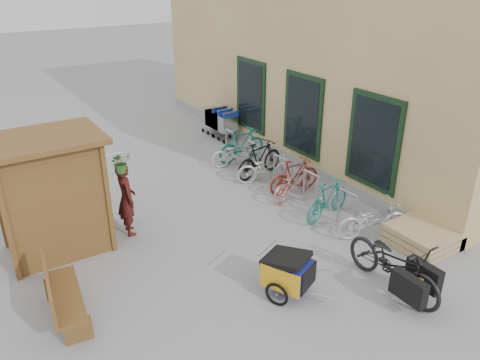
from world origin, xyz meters
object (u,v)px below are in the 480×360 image
bench (59,294)px  child_trailer (288,271)px  bike_0 (373,219)px  person_kiosk (126,199)px  bike_1 (328,199)px  bike_3 (294,176)px  pallet_stack (420,237)px  bike_4 (266,168)px  cargo_bike (395,264)px  bike_5 (260,159)px  shopping_carts (219,119)px  bike_6 (238,153)px  bike_7 (242,145)px  bike_2 (293,182)px  kiosk (44,181)px

bench → child_trailer: size_ratio=1.15×
bike_0 → bench: bearing=101.3°
person_kiosk → bike_1: person_kiosk is taller
bike_1 → bike_3: bike_1 is taller
bench → bike_0: size_ratio=1.03×
pallet_stack → bike_0: bearing=123.5°
bench → bike_1: (5.92, 0.26, -0.05)m
bench → bike_4: bench is taller
person_kiosk → bike_1: (4.03, -1.80, -0.35)m
child_trailer → bike_4: size_ratio=0.90×
pallet_stack → person_kiosk: (-4.78, 3.75, 0.60)m
pallet_stack → bike_0: (-0.53, 0.81, 0.20)m
pallet_stack → bike_1: 2.11m
cargo_bike → bike_5: 5.40m
child_trailer → person_kiosk: 3.83m
shopping_carts → child_trailer: shopping_carts is taller
shopping_carts → bike_6: size_ratio=1.06×
bench → bike_7: bench is taller
bike_2 → bike_4: bearing=-14.4°
bench → bike_6: (5.83, 3.89, -0.11)m
cargo_bike → bike_6: (0.72, 6.23, -0.12)m
bike_3 → bike_5: (-0.17, 1.29, 0.05)m
person_kiosk → bike_0: (4.25, -2.94, -0.39)m
bike_1 → bike_3: 1.46m
bike_4 → bike_7: 1.64m
shopping_carts → bike_6: shopping_carts is taller
child_trailer → bike_6: 5.79m
bike_1 → bike_7: size_ratio=0.94×
pallet_stack → shopping_carts: size_ratio=0.74×
cargo_bike → bike_1: bearing=73.5°
bike_3 → bike_4: 0.91m
bike_3 → bike_7: bearing=2.2°
bench → bike_3: bearing=22.3°
kiosk → person_kiosk: size_ratio=1.55×
bike_6 → bike_0: bearing=-157.5°
bike_4 → shopping_carts: bearing=7.6°
bike_1 → shopping_carts: bearing=-19.5°
kiosk → bike_1: bearing=-19.2°
bench → bike_2: 6.08m
bike_1 → bike_4: (-0.05, 2.32, -0.05)m
bike_7 → shopping_carts: bearing=-17.4°
kiosk → bench: (-0.40, -2.17, -1.04)m
person_kiosk → bike_5: person_kiosk is taller
bike_1 → bike_6: (-0.10, 3.63, -0.06)m
bike_7 → kiosk: bearing=105.0°
bike_3 → bike_4: bearing=19.4°
bike_2 → bike_6: bearing=-14.1°
bike_1 → bike_2: bearing=-11.5°
cargo_bike → bike_2: size_ratio=1.32×
pallet_stack → bike_2: (-0.78, 3.17, 0.19)m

